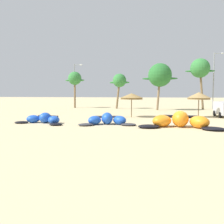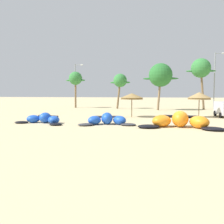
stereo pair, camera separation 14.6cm
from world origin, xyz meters
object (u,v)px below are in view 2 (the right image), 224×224
Objects in this scene: kite_left_of_center at (180,121)px; kite_left at (107,120)px; kite_far_left at (43,119)px; palm_left at (120,81)px; palm_leftmost at (76,79)px; lamppost_west at (76,83)px; beach_umbrella_near_van at (132,96)px; palm_left_of_gap at (161,75)px; lamppost_west_center at (215,78)px; beach_umbrella_middle at (199,96)px; palm_center_left at (201,69)px.

kite_left is at bearing 172.18° from kite_left_of_center.
kite_far_left is 24.14m from palm_left.
palm_left is at bearing 79.12° from kite_far_left.
lamppost_west is (-0.16, 0.77, -0.81)m from palm_leftmost.
palm_leftmost reaches higher than kite_far_left.
beach_umbrella_near_van is (7.98, 7.54, 2.14)m from kite_far_left.
palm_leftmost is 16.62m from palm_left_of_gap.
kite_far_left is 33.38m from lamppost_west_center.
beach_umbrella_middle is (3.14, 9.28, 2.06)m from kite_left_of_center.
kite_left is 0.64× the size of lamppost_west.
lamppost_west_center is at bearing 52.07° from beach_umbrella_near_van.
beach_umbrella_middle is at bearing -108.57° from lamppost_west_center.
palm_left is (4.47, 23.25, 4.71)m from kite_far_left.
kite_left is at bearing -66.14° from palm_leftmost.
palm_left is (-11.51, 14.88, 2.50)m from beach_umbrella_middle.
lamppost_west is (-23.36, 1.65, -2.37)m from palm_center_left.
kite_far_left is at bearing -79.66° from palm_leftmost.
lamppost_west is (-4.59, 25.06, 4.42)m from kite_far_left.
palm_center_left is at bearing 51.28° from kite_far_left.
kite_left is 1.80× the size of beach_umbrella_middle.
kite_left_of_center is 25.89m from palm_center_left.
lamppost_west is at bearing 168.71° from palm_left.
palm_left_of_gap is at bearing -157.21° from palm_center_left.
palm_center_left is 1.05× the size of lamppost_west.
beach_umbrella_near_van is 0.37× the size of palm_left_of_gap.
beach_umbrella_near_van is 0.41× the size of palm_leftmost.
beach_umbrella_middle is at bearing -70.63° from palm_left_of_gap.
lamppost_west reaches higher than palm_leftmost.
palm_leftmost is at bearing 100.34° from kite_far_left.
kite_left is 1.88× the size of beach_umbrella_near_van.
beach_umbrella_middle reaches higher than kite_far_left.
palm_left is (-8.37, 24.16, 4.56)m from kite_left_of_center.
kite_far_left is 18.18m from beach_umbrella_middle.
beach_umbrella_near_van is 0.29× the size of lamppost_west_center.
palm_left_of_gap reaches higher than palm_left.
palm_center_left reaches higher than beach_umbrella_near_van.
kite_left_of_center is at bearing -7.82° from kite_left.
beach_umbrella_near_van reaches higher than kite_left.
lamppost_west_center is (26.15, -0.11, 0.80)m from lamppost_west.
palm_left reaches higher than kite_left_of_center.
palm_left is 0.72× the size of palm_center_left.
kite_left is (6.31, -0.01, 0.03)m from kite_far_left.
palm_left_of_gap is (7.26, -2.80, 0.80)m from palm_left.
palm_left_of_gap is 7.74m from palm_center_left.
palm_center_left is at bearing -150.99° from lamppost_west_center.
lamppost_west is at bearing 175.95° from palm_center_left.
lamppost_west_center is (13.57, 17.41, 3.09)m from beach_umbrella_near_van.
lamppost_west is at bearing 123.88° from kite_left_of_center.
kite_left_of_center is at bearing -108.61° from lamppost_west_center.
palm_left reaches higher than beach_umbrella_middle.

